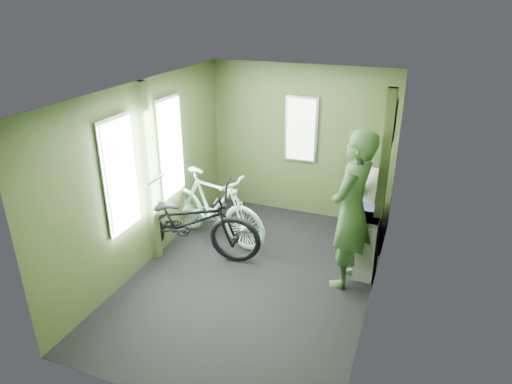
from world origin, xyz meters
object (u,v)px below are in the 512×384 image
bicycle_mint (215,239)px  waste_box (366,247)px  bicycle_black (188,256)px  bench_seat (367,223)px  passenger (352,211)px

bicycle_mint → waste_box: size_ratio=2.16×
bicycle_black → bench_seat: (2.13, 1.30, 0.26)m
passenger → waste_box: 0.62m
bench_seat → bicycle_black: bearing=-152.1°
bicycle_mint → bench_seat: 2.15m
passenger → bench_seat: passenger is taller
bicycle_mint → bench_seat: size_ratio=1.99×
bicycle_black → bicycle_mint: (0.13, 0.53, 0.00)m
bicycle_black → bicycle_mint: bearing=-22.1°
bicycle_black → passenger: bearing=-93.1°
waste_box → bicycle_mint: bearing=175.8°
bicycle_mint → passenger: passenger is taller
waste_box → bench_seat: bearing=97.2°
passenger → bench_seat: 1.33m
bicycle_black → bench_seat: bench_seat is taller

